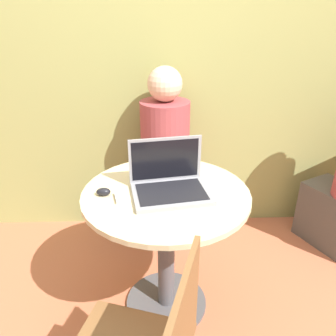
% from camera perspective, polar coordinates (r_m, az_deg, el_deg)
% --- Properties ---
extents(ground_plane, '(12.00, 12.00, 0.00)m').
position_cam_1_polar(ground_plane, '(2.02, -0.30, -22.40)').
color(ground_plane, '#B26042').
extents(back_wall, '(7.00, 0.05, 2.60)m').
position_cam_1_polar(back_wall, '(2.22, -1.10, 20.31)').
color(back_wall, '#939956').
rests_on(back_wall, ground_plane).
extents(round_table, '(0.80, 0.80, 0.73)m').
position_cam_1_polar(round_table, '(1.67, -0.34, -10.11)').
color(round_table, '#4C4C51').
rests_on(round_table, ground_plane).
extents(laptop, '(0.39, 0.32, 0.24)m').
position_cam_1_polar(laptop, '(1.54, 0.25, -2.55)').
color(laptop, gray).
rests_on(laptop, round_table).
extents(cell_phone, '(0.07, 0.10, 0.02)m').
position_cam_1_polar(cell_phone, '(1.51, -8.20, -5.09)').
color(cell_phone, silver).
rests_on(cell_phone, round_table).
extents(computer_mouse, '(0.07, 0.04, 0.04)m').
position_cam_1_polar(computer_mouse, '(1.55, -11.18, -4.09)').
color(computer_mouse, black).
rests_on(computer_mouse, round_table).
extents(person_seated, '(0.35, 0.51, 1.22)m').
position_cam_1_polar(person_seated, '(2.29, -0.66, -0.04)').
color(person_seated, '#4C4742').
rests_on(person_seated, ground_plane).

